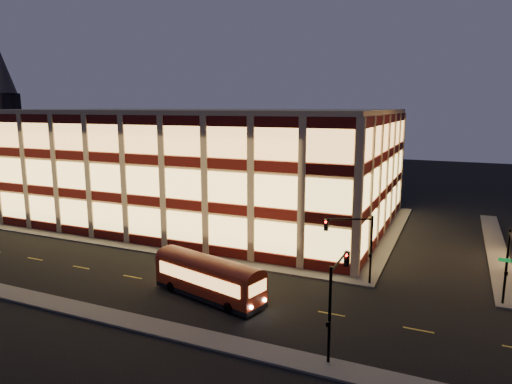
% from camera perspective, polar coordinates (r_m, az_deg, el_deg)
% --- Properties ---
extents(ground, '(200.00, 200.00, 0.00)m').
position_cam_1_polar(ground, '(49.28, -14.41, -7.27)').
color(ground, black).
rests_on(ground, ground).
extents(sidewalk_office_south, '(54.00, 2.00, 0.15)m').
position_cam_1_polar(sidewalk_office_south, '(51.83, -16.35, -6.39)').
color(sidewalk_office_south, '#514F4C').
rests_on(sidewalk_office_south, ground).
extents(sidewalk_office_east, '(2.00, 30.00, 0.15)m').
position_cam_1_polar(sidewalk_office_east, '(55.91, 16.44, -5.15)').
color(sidewalk_office_east, '#514F4C').
rests_on(sidewalk_office_east, ground).
extents(sidewalk_tower_west, '(2.00, 30.00, 0.15)m').
position_cam_1_polar(sidewalk_tower_west, '(55.71, 27.77, -6.02)').
color(sidewalk_tower_west, '#514F4C').
rests_on(sidewalk_tower_west, ground).
extents(sidewalk_near, '(100.00, 2.00, 0.15)m').
position_cam_1_polar(sidewalk_near, '(40.56, -26.07, -11.87)').
color(sidewalk_near, '#514F4C').
rests_on(sidewalk_near, ground).
extents(office_building, '(50.45, 30.45, 14.50)m').
position_cam_1_polar(office_building, '(62.99, -7.27, 3.60)').
color(office_building, tan).
rests_on(office_building, ground).
extents(church_tower, '(5.00, 5.00, 18.00)m').
position_cam_1_polar(church_tower, '(125.71, -28.65, 6.66)').
color(church_tower, '#2D2621').
rests_on(church_tower, ground).
extents(church_spire, '(6.00, 6.00, 10.00)m').
position_cam_1_polar(church_spire, '(125.84, -29.23, 13.01)').
color(church_spire, '#4C473F').
rests_on(church_spire, church_tower).
extents(traffic_signal_far, '(3.79, 1.87, 6.00)m').
position_cam_1_polar(traffic_signal_far, '(39.00, 12.24, -5.61)').
color(traffic_signal_far, black).
rests_on(traffic_signal_far, ground).
extents(traffic_signal_right, '(1.20, 4.37, 6.00)m').
position_cam_1_polar(traffic_signal_right, '(37.68, 29.13, -7.34)').
color(traffic_signal_right, black).
rests_on(traffic_signal_right, ground).
extents(traffic_signal_near, '(0.32, 4.45, 6.00)m').
position_cam_1_polar(traffic_signal_near, '(28.31, 10.03, -11.80)').
color(traffic_signal_near, black).
rests_on(traffic_signal_near, ground).
extents(trolley_bus, '(10.13, 4.87, 3.33)m').
position_cam_1_polar(trolley_bus, '(36.49, -5.95, -10.32)').
color(trolley_bus, maroon).
rests_on(trolley_bus, ground).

